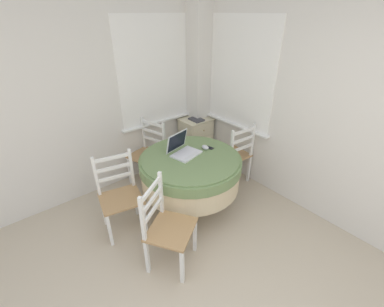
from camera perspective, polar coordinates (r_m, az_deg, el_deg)
corner_room_shell at (r=2.94m, az=0.24°, el=10.41°), size 4.50×4.56×2.55m
round_dining_table at (r=3.07m, az=-0.37°, el=-3.54°), size 1.20×1.20×0.74m
laptop at (r=3.03m, az=-2.00°, el=0.90°), size 0.39×0.36×0.25m
computer_mouse at (r=3.14m, az=2.95°, el=1.38°), size 0.07×0.10×0.05m
cell_phone at (r=3.18m, az=3.87°, el=1.30°), size 0.08×0.11×0.01m
dining_chair_near_back_window at (r=3.70m, az=-9.61°, el=-0.03°), size 0.51×0.53×0.91m
dining_chair_near_right_window at (r=3.67m, az=9.37°, el=-0.33°), size 0.47×0.43×0.91m
dining_chair_camera_near at (r=2.52m, az=-5.65°, el=-15.99°), size 0.58×0.57×0.91m
dining_chair_left_flank at (r=2.97m, az=-15.72°, el=-9.00°), size 0.51×0.49×0.91m
corner_cabinet at (r=4.23m, az=0.83°, el=3.13°), size 0.47×0.41×0.73m
book_on_cabinet at (r=4.02m, az=0.99°, el=7.58°), size 0.16×0.22×0.02m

